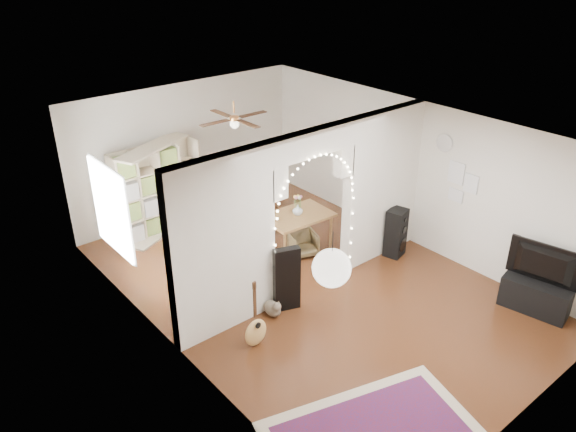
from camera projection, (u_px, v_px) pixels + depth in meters
floor at (309, 285)px, 9.37m from camera, size 7.50×7.50×0.00m
ceiling at (312, 129)px, 8.15m from camera, size 5.00×7.50×0.02m
wall_back at (187, 149)px, 11.33m from camera, size 5.00×0.02×2.70m
wall_front at (538, 328)px, 6.19m from camera, size 5.00×0.02×2.70m
wall_left at (169, 267)px, 7.33m from camera, size 0.02×7.50×2.70m
wall_right at (413, 173)px, 10.19m from camera, size 0.02×7.50×2.70m
divider_wall at (311, 208)px, 8.73m from camera, size 5.00×0.20×2.70m
fairy_lights at (317, 204)px, 8.58m from camera, size 1.64×0.04×1.60m
window at (111, 210)px, 8.51m from camera, size 0.04×1.20×1.40m
wall_clock at (445, 143)px, 9.43m from camera, size 0.03×0.31×0.31m
picture_frames at (460, 183)px, 9.43m from camera, size 0.02×0.50×0.70m
paper_lantern at (332, 268)px, 5.62m from camera, size 0.40×0.40×0.40m
ceiling_fan at (234, 118)px, 9.66m from camera, size 1.10×1.10×0.30m
guitar_case at (287, 279)px, 8.56m from camera, size 0.43×0.27×1.07m
acoustic_guitar at (255, 322)px, 7.83m from camera, size 0.38×0.18×0.90m
tabby_cat at (273, 308)px, 8.56m from camera, size 0.26×0.51×0.33m
floor_speaker at (396, 233)px, 10.05m from camera, size 0.42×0.38×0.90m
media_console at (535, 297)px, 8.63m from camera, size 0.59×1.06×0.50m
tv at (543, 266)px, 8.38m from camera, size 0.35×1.08×0.62m
bookcase at (158, 190)px, 10.70m from camera, size 1.74×1.11×1.75m
dining_table at (298, 218)px, 10.05m from camera, size 1.24×0.87×0.76m
flower_vase at (298, 210)px, 9.98m from camera, size 0.19×0.19×0.19m
dining_chair_left at (185, 255)px, 9.81m from camera, size 0.48×0.49×0.43m
dining_chair_right at (303, 244)px, 10.18m from camera, size 0.59×0.60×0.43m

